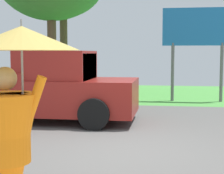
{
  "coord_description": "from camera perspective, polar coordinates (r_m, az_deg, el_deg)",
  "views": [
    {
      "loc": [
        0.87,
        -6.74,
        1.83
      ],
      "look_at": [
        -0.31,
        1.0,
        1.1
      ],
      "focal_mm": 59.1,
      "sensor_mm": 36.0,
      "label": 1
    }
  ],
  "objects": [
    {
      "name": "pickup_truck",
      "position": [
        10.11,
        -10.98,
        -0.23
      ],
      "size": [
        5.2,
        2.28,
        1.88
      ],
      "rotation": [
        0.0,
        0.0,
        -0.09
      ],
      "color": "maroon",
      "rests_on": "ground_plane"
    },
    {
      "name": "monk_pedestrian",
      "position": [
        3.58,
        -15.38,
        -6.17
      ],
      "size": [
        1.1,
        1.06,
        2.13
      ],
      "rotation": [
        0.0,
        0.0,
        0.28
      ],
      "color": "orange",
      "rests_on": "ground_plane"
    },
    {
      "name": "roadside_billboard",
      "position": [
        14.24,
        13.1,
        8.07
      ],
      "size": [
        2.6,
        0.12,
        3.5
      ],
      "color": "slate",
      "rests_on": "ground_plane"
    },
    {
      "name": "ground_plane",
      "position": [
        9.9,
        3.47,
        -5.62
      ],
      "size": [
        40.0,
        22.0,
        0.2
      ],
      "color": "#565451"
    }
  ]
}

